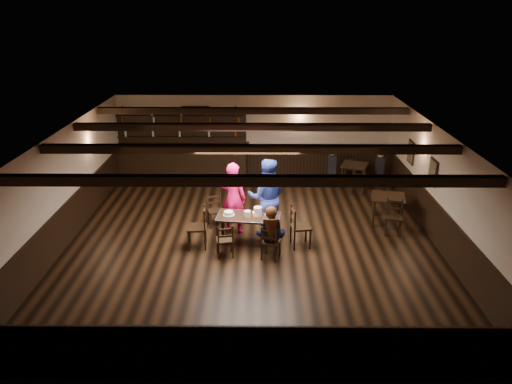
{
  "coord_description": "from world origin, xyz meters",
  "views": [
    {
      "loc": [
        0.19,
        -11.18,
        5.5
      ],
      "look_at": [
        0.11,
        0.2,
        1.17
      ],
      "focal_mm": 35.0,
      "sensor_mm": 36.0,
      "label": 1
    }
  ],
  "objects_px": {
    "chair_near_left": "(225,238)",
    "cake": "(229,213)",
    "dining_table": "(249,219)",
    "woman_pink": "(233,198)",
    "chair_near_right": "(270,240)",
    "man_blue": "(267,197)",
    "bar_counter": "(182,156)"
  },
  "relations": [
    {
      "from": "woman_pink",
      "to": "man_blue",
      "type": "height_order",
      "value": "man_blue"
    },
    {
      "from": "dining_table",
      "to": "bar_counter",
      "type": "xyz_separation_m",
      "value": [
        -2.33,
        5.02,
        0.06
      ]
    },
    {
      "from": "chair_near_right",
      "to": "bar_counter",
      "type": "xyz_separation_m",
      "value": [
        -2.82,
        5.78,
        0.24
      ]
    },
    {
      "from": "chair_near_left",
      "to": "cake",
      "type": "xyz_separation_m",
      "value": [
        0.05,
        0.71,
        0.32
      ]
    },
    {
      "from": "chair_near_left",
      "to": "man_blue",
      "type": "distance_m",
      "value": 1.65
    },
    {
      "from": "man_blue",
      "to": "cake",
      "type": "relative_size",
      "value": 7.15
    },
    {
      "from": "chair_near_right",
      "to": "woman_pink",
      "type": "relative_size",
      "value": 0.45
    },
    {
      "from": "dining_table",
      "to": "chair_near_right",
      "type": "height_order",
      "value": "chair_near_right"
    },
    {
      "from": "cake",
      "to": "dining_table",
      "type": "bearing_deg",
      "value": -6.88
    },
    {
      "from": "dining_table",
      "to": "chair_near_left",
      "type": "xyz_separation_m",
      "value": [
        -0.52,
        -0.66,
        -0.19
      ]
    },
    {
      "from": "dining_table",
      "to": "woman_pink",
      "type": "distance_m",
      "value": 0.88
    },
    {
      "from": "cake",
      "to": "bar_counter",
      "type": "relative_size",
      "value": 0.06
    },
    {
      "from": "dining_table",
      "to": "bar_counter",
      "type": "distance_m",
      "value": 5.53
    },
    {
      "from": "dining_table",
      "to": "chair_near_right",
      "type": "xyz_separation_m",
      "value": [
        0.5,
        -0.76,
        -0.18
      ]
    },
    {
      "from": "chair_near_left",
      "to": "man_blue",
      "type": "height_order",
      "value": "man_blue"
    },
    {
      "from": "dining_table",
      "to": "woman_pink",
      "type": "height_order",
      "value": "woman_pink"
    },
    {
      "from": "cake",
      "to": "chair_near_right",
      "type": "bearing_deg",
      "value": -40.19
    },
    {
      "from": "woman_pink",
      "to": "bar_counter",
      "type": "bearing_deg",
      "value": -45.51
    },
    {
      "from": "chair_near_left",
      "to": "man_blue",
      "type": "bearing_deg",
      "value": 52.23
    },
    {
      "from": "dining_table",
      "to": "woman_pink",
      "type": "bearing_deg",
      "value": 118.41
    },
    {
      "from": "chair_near_left",
      "to": "chair_near_right",
      "type": "distance_m",
      "value": 1.02
    },
    {
      "from": "dining_table",
      "to": "bar_counter",
      "type": "height_order",
      "value": "bar_counter"
    },
    {
      "from": "chair_near_right",
      "to": "man_blue",
      "type": "distance_m",
      "value": 1.44
    },
    {
      "from": "chair_near_left",
      "to": "woman_pink",
      "type": "height_order",
      "value": "woman_pink"
    },
    {
      "from": "woman_pink",
      "to": "cake",
      "type": "distance_m",
      "value": 0.7
    },
    {
      "from": "dining_table",
      "to": "woman_pink",
      "type": "relative_size",
      "value": 0.86
    },
    {
      "from": "man_blue",
      "to": "cake",
      "type": "xyz_separation_m",
      "value": [
        -0.92,
        -0.53,
        -0.2
      ]
    },
    {
      "from": "dining_table",
      "to": "chair_near_right",
      "type": "bearing_deg",
      "value": -57.0
    },
    {
      "from": "man_blue",
      "to": "woman_pink",
      "type": "bearing_deg",
      "value": -9.54
    },
    {
      "from": "chair_near_right",
      "to": "man_blue",
      "type": "bearing_deg",
      "value": 92.32
    },
    {
      "from": "chair_near_right",
      "to": "man_blue",
      "type": "height_order",
      "value": "man_blue"
    },
    {
      "from": "chair_near_right",
      "to": "man_blue",
      "type": "relative_size",
      "value": 0.42
    }
  ]
}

